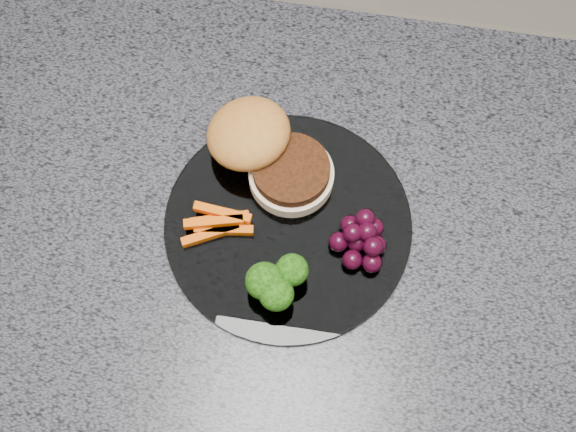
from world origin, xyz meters
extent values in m
plane|color=gray|center=(0.00, 0.00, 0.00)|extent=(4.00, 4.00, 0.00)
cube|color=#57321E|center=(0.00, 0.00, 0.43)|extent=(1.20, 0.60, 0.86)
cube|color=#45464F|center=(0.00, 0.00, 0.88)|extent=(1.20, 0.60, 0.04)
cylinder|color=white|center=(-0.08, 0.02, 0.90)|extent=(0.26, 0.26, 0.01)
cylinder|color=beige|center=(-0.08, 0.07, 0.91)|extent=(0.12, 0.12, 0.02)
cylinder|color=#411D0C|center=(-0.08, 0.07, 0.93)|extent=(0.11, 0.11, 0.01)
ellipsoid|color=#AF772B|center=(-0.13, 0.10, 0.93)|extent=(0.12, 0.12, 0.05)
cube|color=#DF5203|center=(-0.15, 0.01, 0.91)|extent=(0.06, 0.03, 0.01)
cube|color=#DF5203|center=(-0.14, 0.00, 0.91)|extent=(0.06, 0.02, 0.01)
cube|color=#DF5203|center=(-0.15, -0.01, 0.91)|extent=(0.06, 0.04, 0.01)
cube|color=#DF5203|center=(-0.15, 0.01, 0.92)|extent=(0.06, 0.01, 0.01)
cube|color=#DF5203|center=(-0.15, 0.00, 0.92)|extent=(0.06, 0.02, 0.01)
cylinder|color=olive|center=(-0.09, -0.06, 0.91)|extent=(0.01, 0.01, 0.02)
ellipsoid|color=#0F3507|center=(-0.09, -0.06, 0.93)|extent=(0.04, 0.04, 0.03)
cylinder|color=olive|center=(-0.06, -0.04, 0.91)|extent=(0.01, 0.01, 0.02)
ellipsoid|color=#0F3507|center=(-0.06, -0.04, 0.93)|extent=(0.03, 0.03, 0.03)
cylinder|color=olive|center=(-0.08, -0.07, 0.91)|extent=(0.01, 0.01, 0.02)
ellipsoid|color=#0F3507|center=(-0.08, -0.07, 0.93)|extent=(0.04, 0.04, 0.03)
sphere|color=black|center=(0.00, 0.00, 0.92)|extent=(0.02, 0.02, 0.02)
sphere|color=black|center=(0.02, 0.00, 0.92)|extent=(0.02, 0.02, 0.02)
sphere|color=black|center=(0.01, 0.02, 0.92)|extent=(0.02, 0.02, 0.02)
sphere|color=black|center=(-0.01, 0.02, 0.92)|extent=(0.02, 0.02, 0.02)
sphere|color=black|center=(-0.02, 0.00, 0.92)|extent=(0.02, 0.02, 0.02)
sphere|color=black|center=(-0.01, -0.02, 0.92)|extent=(0.02, 0.02, 0.02)
sphere|color=black|center=(0.01, -0.02, 0.92)|extent=(0.02, 0.02, 0.02)
sphere|color=black|center=(0.00, 0.01, 0.93)|extent=(0.02, 0.02, 0.02)
sphere|color=black|center=(-0.01, 0.01, 0.93)|extent=(0.02, 0.02, 0.02)
sphere|color=black|center=(0.01, -0.01, 0.93)|extent=(0.02, 0.02, 0.02)
sphere|color=black|center=(0.00, 0.02, 0.93)|extent=(0.02, 0.02, 0.02)
camera|label=1|loc=(-0.03, -0.30, 1.68)|focal=50.00mm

